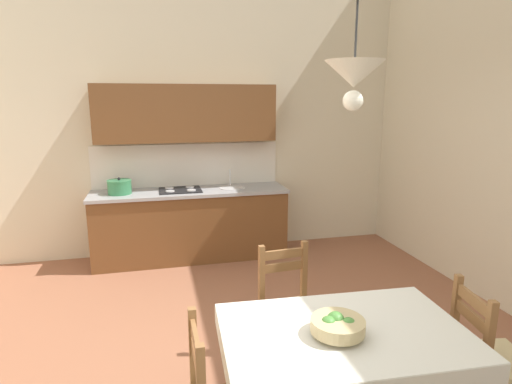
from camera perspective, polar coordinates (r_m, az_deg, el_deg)
name	(u,v)px	position (r m, az deg, el deg)	size (l,w,h in m)	color
wall_back	(193,94)	(5.69, -8.43, 12.84)	(6.02, 0.12, 4.17)	beige
kitchen_cabinetry	(189,193)	(5.48, -8.92, -0.11)	(2.44, 0.63, 2.20)	brown
dining_table	(343,351)	(2.64, 11.62, -20.10)	(1.43, 0.97, 0.75)	#56331C
dining_chair_kitchen_side	(289,309)	(3.41, 4.48, -15.38)	(0.45, 0.45, 0.93)	#D1BC89
dining_chair_window_side	(488,359)	(3.20, 28.64, -19.05)	(0.49, 0.49, 0.93)	#D1BC89
fruit_bowl	(337,325)	(2.49, 10.84, -17.13)	(0.30, 0.30, 0.12)	tan
pendant_lamp	(354,76)	(2.39, 13.00, 14.93)	(0.32, 0.32, 0.80)	black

